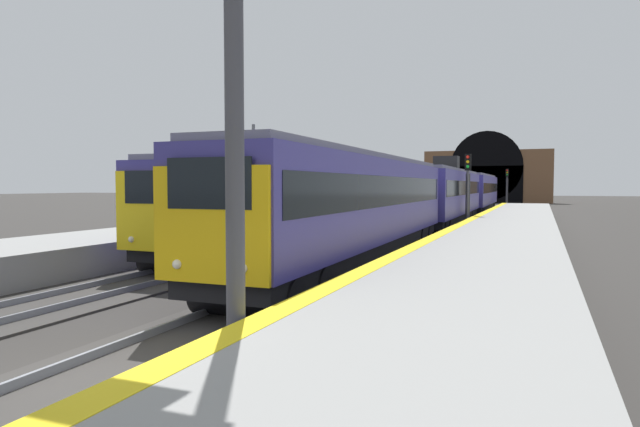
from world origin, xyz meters
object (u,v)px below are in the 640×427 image
(train_adjacent_platform, at_px, (399,193))
(catenary_mast_far, at_px, (254,175))
(train_main_approaching, at_px, (446,194))
(overhead_signal_gantry, at_px, (8,31))
(railway_signal_mid, at_px, (468,184))
(railway_signal_far, at_px, (507,184))

(train_adjacent_platform, relative_size, catenary_mast_far, 8.96)
(train_main_approaching, distance_m, overhead_signal_gantry, 31.81)
(train_main_approaching, xyz_separation_m, railway_signal_mid, (-2.38, -1.76, 0.69))
(railway_signal_far, bearing_deg, railway_signal_mid, 0.00)
(railway_signal_far, xyz_separation_m, overhead_signal_gantry, (-71.60, 4.21, 2.50))
(train_main_approaching, height_order, railway_signal_mid, train_main_approaching)
(railway_signal_far, bearing_deg, overhead_signal_gantry, -3.37)
(railway_signal_mid, xyz_separation_m, railway_signal_far, (42.45, 0.00, 0.12))
(railway_signal_far, height_order, overhead_signal_gantry, overhead_signal_gantry)
(train_adjacent_platform, height_order, catenary_mast_far, catenary_mast_far)
(overhead_signal_gantry, bearing_deg, train_main_approaching, -4.45)
(railway_signal_mid, distance_m, overhead_signal_gantry, 29.57)
(railway_signal_mid, bearing_deg, train_adjacent_platform, -143.86)
(train_main_approaching, relative_size, train_adjacent_platform, 0.93)
(overhead_signal_gantry, bearing_deg, railway_signal_far, -3.37)
(railway_signal_mid, bearing_deg, train_main_approaching, -143.57)
(train_main_approaching, relative_size, railway_signal_mid, 11.99)
(train_adjacent_platform, distance_m, railway_signal_far, 33.99)
(train_main_approaching, distance_m, railway_signal_mid, 3.04)
(train_adjacent_platform, height_order, railway_signal_mid, railway_signal_mid)
(railway_signal_mid, distance_m, railway_signal_far, 42.45)
(railway_signal_far, relative_size, catenary_mast_far, 0.72)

